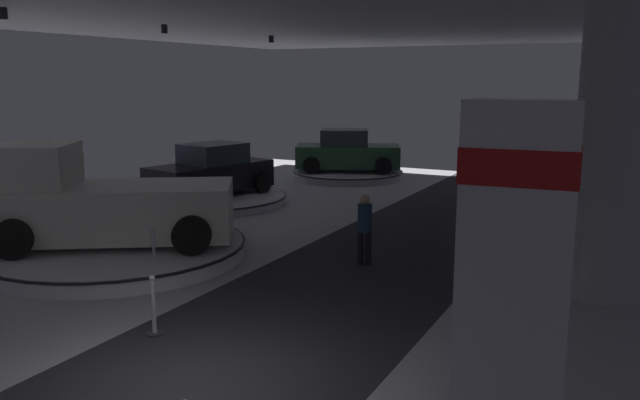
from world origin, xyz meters
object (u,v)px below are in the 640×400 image
Objects in this scene: brand_sign_pylon at (513,286)px; display_car_deep_left at (347,152)px; display_platform_deep_left at (348,174)px; visitor_walking_near at (365,225)px; pickup_truck_mid_left at (99,203)px; column_right at (615,152)px; display_platform_mid_left at (117,250)px; display_platform_far_left at (211,199)px; display_car_far_left at (211,172)px.

display_car_deep_left is at bearing 119.51° from brand_sign_pylon.
display_car_deep_left reaches higher than display_platform_deep_left.
pickup_truck_mid_left is at bearing -157.33° from visitor_walking_near.
display_car_deep_left is 12.49m from visitor_walking_near.
column_right is at bearing -46.29° from display_car_deep_left.
visitor_walking_near is at bearing 22.67° from pickup_truck_mid_left.
pickup_truck_mid_left is at bearing 157.95° from brand_sign_pylon.
display_platform_mid_left is at bearing -88.78° from display_car_deep_left.
display_platform_deep_left is 0.91m from display_car_deep_left.
pickup_truck_mid_left is (-0.27, -0.17, 1.10)m from display_platform_mid_left.
display_platform_deep_left is 0.90× the size of display_platform_far_left.
brand_sign_pylon reaches higher than display_platform_mid_left.
pickup_truck_mid_left is at bearing -74.60° from display_platform_far_left.
brand_sign_pylon reaches higher than pickup_truck_mid_left.
visitor_walking_near is (-4.91, -0.21, -1.84)m from column_right.
display_platform_mid_left is 1.14m from pickup_truck_mid_left.
display_car_deep_left is 0.82× the size of pickup_truck_mid_left.
display_platform_deep_left is at bearing 119.42° from brand_sign_pylon.
display_car_far_left is (-1.83, -6.87, 0.85)m from display_platform_deep_left.
brand_sign_pylon reaches higher than display_platform_far_left.
display_car_far_left is at bearing 77.81° from display_platform_far_left.
brand_sign_pylon is 0.86× the size of display_platform_deep_left.
display_platform_far_left is (-1.81, -6.89, -0.94)m from display_car_deep_left.
visitor_walking_near is (5.54, -11.19, 0.72)m from display_platform_deep_left.
display_platform_deep_left is (-10.45, 10.97, -2.57)m from column_right.
column_right reaches higher than display_car_deep_left.
display_car_far_left is at bearing 137.73° from brand_sign_pylon.
visitor_walking_near is at bearing -63.64° from display_platform_deep_left.
column_right is 5.25m from visitor_walking_near.
display_platform_deep_left is 0.76× the size of display_platform_mid_left.
pickup_truck_mid_left reaches higher than display_platform_far_left.
visitor_walking_near is (5.56, 2.32, -0.39)m from pickup_truck_mid_left.
display_platform_far_left is (-1.84, -6.90, -0.03)m from display_platform_deep_left.
display_car_deep_left reaches higher than display_platform_far_left.
column_right is at bearing -46.40° from display_platform_deep_left.
display_platform_mid_left is (2.08, -6.46, -0.83)m from display_car_far_left.
pickup_truck_mid_left reaches higher than display_car_deep_left.
visitor_walking_near is (5.57, -11.17, -0.19)m from display_car_deep_left.
column_right reaches higher than display_platform_deep_left.
column_right reaches higher than visitor_walking_near.
column_right is 6.61m from brand_sign_pylon.
display_platform_mid_left is (0.28, -13.32, -0.89)m from display_car_deep_left.
visitor_walking_near is at bearing 124.40° from brand_sign_pylon.
display_platform_mid_left is at bearing 156.53° from brand_sign_pylon.
display_platform_deep_left is at bearing 133.60° from column_right.
display_car_deep_left is 13.36m from display_platform_mid_left.
brand_sign_pylon reaches higher than display_platform_deep_left.
display_car_far_left reaches higher than display_platform_mid_left.
display_platform_far_left is 3.15× the size of visitor_walking_near.
pickup_truck_mid_left is at bearing -90.07° from display_platform_deep_left.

